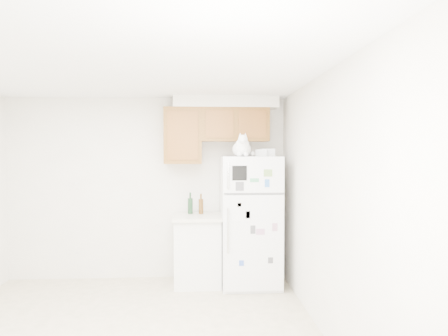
{
  "coord_description": "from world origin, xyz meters",
  "views": [
    {
      "loc": [
        0.73,
        -3.58,
        1.75
      ],
      "look_at": [
        1.04,
        1.55,
        1.55
      ],
      "focal_mm": 32.0,
      "sensor_mm": 36.0,
      "label": 1
    }
  ],
  "objects": [
    {
      "name": "base_counter",
      "position": [
        0.7,
        1.68,
        0.46
      ],
      "size": [
        0.64,
        0.64,
        0.92
      ],
      "color": "white",
      "rests_on": "ground_plane"
    },
    {
      "name": "storage_box_front",
      "position": [
        1.53,
        1.59,
        1.74
      ],
      "size": [
        0.18,
        0.15,
        0.09
      ],
      "primitive_type": "cube",
      "rotation": [
        0.0,
        0.0,
        -0.31
      ],
      "color": "white",
      "rests_on": "refrigerator"
    },
    {
      "name": "cat",
      "position": [
        1.26,
        1.43,
        1.81
      ],
      "size": [
        0.29,
        0.42,
        0.3
      ],
      "color": "white",
      "rests_on": "refrigerator"
    },
    {
      "name": "bottle_amber",
      "position": [
        0.74,
        1.8,
        1.06
      ],
      "size": [
        0.06,
        0.06,
        0.27
      ],
      "primitive_type": null,
      "color": "#593814",
      "rests_on": "base_counter"
    },
    {
      "name": "bottle_green",
      "position": [
        0.59,
        1.81,
        1.06
      ],
      "size": [
        0.07,
        0.07,
        0.29
      ],
      "primitive_type": null,
      "color": "#19381E",
      "rests_on": "base_counter"
    },
    {
      "name": "refrigerator",
      "position": [
        1.38,
        1.61,
        0.85
      ],
      "size": [
        0.76,
        0.78,
        1.7
      ],
      "color": "white",
      "rests_on": "ground_plane"
    },
    {
      "name": "storage_box_back",
      "position": [
        1.61,
        1.63,
        1.75
      ],
      "size": [
        0.19,
        0.15,
        0.1
      ],
      "primitive_type": "cube",
      "rotation": [
        0.0,
        0.0,
        0.1
      ],
      "color": "white",
      "rests_on": "refrigerator"
    },
    {
      "name": "room_shell",
      "position": [
        0.12,
        0.24,
        1.67
      ],
      "size": [
        3.84,
        4.04,
        2.52
      ],
      "color": "silver",
      "rests_on": "ground_plane"
    }
  ]
}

